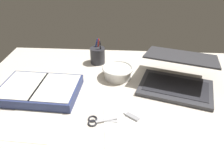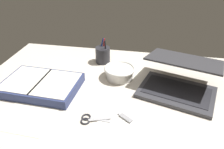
{
  "view_description": "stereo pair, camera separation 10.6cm",
  "coord_description": "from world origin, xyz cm",
  "px_view_note": "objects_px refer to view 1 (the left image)",
  "views": [
    {
      "loc": [
        4.59,
        -83.5,
        63.82
      ],
      "look_at": [
        -1.43,
        6.91,
        9.0
      ],
      "focal_mm": 35.0,
      "sensor_mm": 36.0,
      "label": 1
    },
    {
      "loc": [
        15.08,
        -82.18,
        63.82
      ],
      "look_at": [
        -1.43,
        6.91,
        9.0
      ],
      "focal_mm": 35.0,
      "sensor_mm": 36.0,
      "label": 2
    }
  ],
  "objects_px": {
    "scissors": "(96,121)",
    "pen_cup": "(98,55)",
    "laptop": "(178,77)",
    "planner": "(40,90)",
    "bowl": "(118,72)"
  },
  "relations": [
    {
      "from": "scissors",
      "to": "pen_cup",
      "type": "bearing_deg",
      "value": 89.04
    },
    {
      "from": "laptop",
      "to": "scissors",
      "type": "xyz_separation_m",
      "value": [
        -0.37,
        -0.28,
        -0.05
      ]
    },
    {
      "from": "planner",
      "to": "scissors",
      "type": "relative_size",
      "value": 3.03
    },
    {
      "from": "bowl",
      "to": "scissors",
      "type": "xyz_separation_m",
      "value": [
        -0.07,
        -0.34,
        -0.03
      ]
    },
    {
      "from": "laptop",
      "to": "bowl",
      "type": "height_order",
      "value": "laptop"
    },
    {
      "from": "bowl",
      "to": "planner",
      "type": "xyz_separation_m",
      "value": [
        -0.36,
        -0.17,
        -0.01
      ]
    },
    {
      "from": "bowl",
      "to": "scissors",
      "type": "relative_size",
      "value": 1.34
    },
    {
      "from": "laptop",
      "to": "bowl",
      "type": "xyz_separation_m",
      "value": [
        -0.3,
        0.06,
        -0.02
      ]
    },
    {
      "from": "laptop",
      "to": "scissors",
      "type": "bearing_deg",
      "value": -126.18
    },
    {
      "from": "laptop",
      "to": "planner",
      "type": "xyz_separation_m",
      "value": [
        -0.66,
        -0.11,
        -0.03
      ]
    },
    {
      "from": "laptop",
      "to": "scissors",
      "type": "height_order",
      "value": "laptop"
    },
    {
      "from": "pen_cup",
      "to": "planner",
      "type": "distance_m",
      "value": 0.41
    },
    {
      "from": "pen_cup",
      "to": "planner",
      "type": "xyz_separation_m",
      "value": [
        -0.23,
        -0.33,
        -0.03
      ]
    },
    {
      "from": "planner",
      "to": "laptop",
      "type": "bearing_deg",
      "value": 12.29
    },
    {
      "from": "pen_cup",
      "to": "planner",
      "type": "relative_size",
      "value": 0.39
    }
  ]
}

